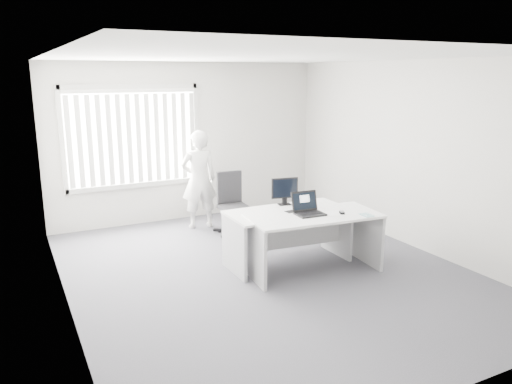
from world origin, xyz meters
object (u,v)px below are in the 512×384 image
desk_near (314,231)px  desk_far (288,225)px  person (199,179)px  laptop (310,204)px  monitor (285,191)px  office_chair (233,214)px

desk_near → desk_far: size_ratio=1.07×
desk_near → desk_far: (-0.15, 0.41, -0.02)m
person → laptop: 2.64m
laptop → monitor: 0.69m
office_chair → laptop: size_ratio=2.75×
person → monitor: (0.59, -1.88, 0.12)m
laptop → desk_near: bearing=-2.0°
desk_far → laptop: 0.56m
desk_far → monitor: 0.51m
person → monitor: bearing=113.7°
office_chair → laptop: 2.11m
monitor → laptop: bearing=-80.7°
person → monitor: person is taller
office_chair → laptop: bearing=-80.8°
desk_far → person: 2.24m
desk_near → monitor: (-0.05, 0.69, 0.39)m
desk_near → person: bearing=109.2°
office_chair → person: size_ratio=0.61×
desk_far → person: (-0.49, 2.17, 0.29)m
office_chair → monitor: (0.22, -1.32, 0.65)m
desk_near → laptop: size_ratio=4.86×
desk_far → laptop: (0.09, -0.40, 0.38)m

